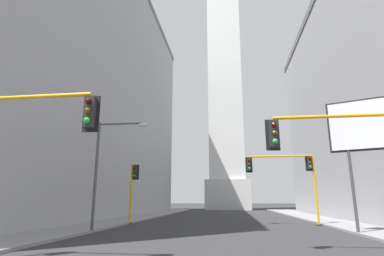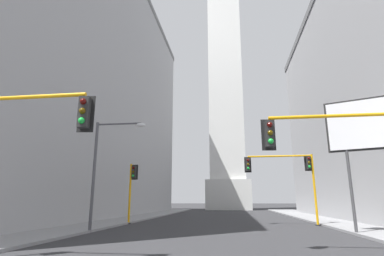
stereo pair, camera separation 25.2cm
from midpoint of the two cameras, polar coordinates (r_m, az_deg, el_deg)
name	(u,v)px [view 2 (the right image)]	position (r m, az deg, el deg)	size (l,w,h in m)	color
sidewalk_left	(102,223)	(28.36, -16.48, -16.90)	(5.00, 77.65, 0.15)	gray
sidewalk_right	(356,225)	(27.70, 28.94, -15.91)	(5.00, 77.65, 0.15)	gray
building_left	(59,86)	(43.58, -23.86, 7.39)	(20.25, 53.06, 33.41)	#9E9EA0
obelisk	(225,53)	(75.94, 6.35, 13.98)	(9.48, 9.48, 77.11)	silver
traffic_light_near_right	(361,143)	(13.54, 29.94, -2.53)	(6.00, 0.52, 5.40)	orange
traffic_light_mid_right	(289,171)	(26.52, 18.27, -7.71)	(5.76, 0.50, 5.71)	orange
traffic_light_near_left	(10,131)	(12.30, -30.80, -0.58)	(4.72, 0.53, 5.70)	orange
traffic_light_mid_left	(132,184)	(27.23, -11.11, -10.40)	(0.79, 0.51, 5.11)	orange
street_lamp	(104,161)	(20.57, -16.10, -6.01)	(3.45, 0.36, 7.12)	#4C4C51
billboard_sign	(383,125)	(21.35, 32.88, 0.48)	(5.87, 2.44, 8.18)	#3F3F42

